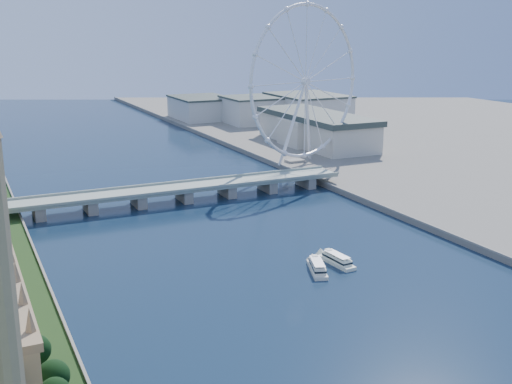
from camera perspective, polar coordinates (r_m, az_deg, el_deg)
westminster_bridge at (r=415.82m, az=-6.43°, el=0.11°), size 220.00×22.00×9.50m
london_eye at (r=504.61m, az=4.43°, el=9.68°), size 113.60×39.12×124.30m
county_hall at (r=605.19m, az=5.34°, el=3.99°), size 54.00×144.00×35.00m
city_skyline at (r=669.99m, az=-10.57°, el=6.29°), size 505.00×280.00×32.00m
tour_boat_near at (r=297.79m, az=5.46°, el=-7.06°), size 15.08×26.32×5.63m
tour_boat_far at (r=307.81m, az=7.20°, el=-6.38°), size 8.18×25.72×5.55m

